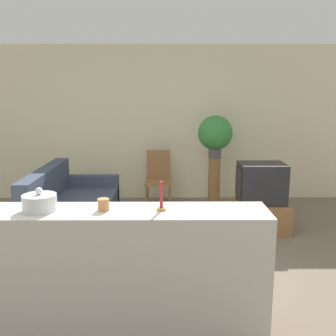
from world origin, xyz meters
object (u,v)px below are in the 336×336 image
Objects in this scene: couch at (72,210)px; wooden_chair at (158,176)px; decorative_bowl at (40,202)px; potted_plant at (215,134)px; television at (261,183)px.

wooden_chair reaches higher than couch.
couch is 7.04× the size of decorative_bowl.
potted_plant is (0.92, -0.07, 0.72)m from wooden_chair.
couch is 2.55× the size of potted_plant.
couch is 2.63m from television.
television is 1.30m from potted_plant.
potted_plant is at bearing -4.27° from wooden_chair.
potted_plant is 3.76m from decorative_bowl.
decorative_bowl is at bearing -80.89° from couch.
decorative_bowl is (-0.81, -3.41, 0.57)m from wooden_chair.
decorative_bowl is (-2.24, -2.28, 0.41)m from television.
wooden_chair is at bearing 141.77° from television.
wooden_chair is 3.55m from decorative_bowl.
decorative_bowl is at bearing -134.44° from television.
wooden_chair is at bearing 76.56° from decorative_bowl.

